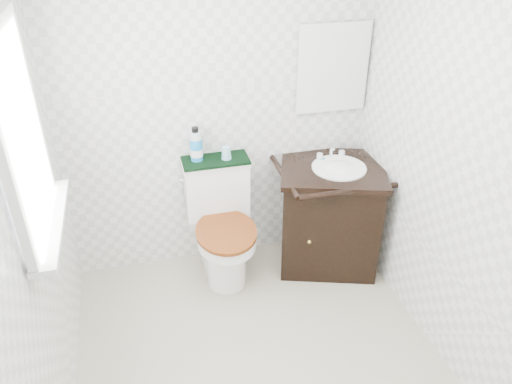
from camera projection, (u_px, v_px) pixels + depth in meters
name	position (u px, v px, depth m)	size (l,w,h in m)	color
floor	(262.00, 367.00, 3.05)	(2.40, 2.40, 0.00)	#B3AC90
wall_back	(218.00, 112.00, 3.43)	(2.40, 2.40, 0.00)	white
wall_left	(23.00, 233.00, 2.20)	(2.40, 2.40, 0.00)	white
wall_right	(461.00, 173.00, 2.67)	(2.40, 2.40, 0.00)	white
window	(19.00, 137.00, 2.23)	(0.02, 0.70, 0.90)	white
mirror	(333.00, 68.00, 3.46)	(0.50, 0.02, 0.60)	silver
toilet	(221.00, 229.00, 3.64)	(0.48, 0.65, 0.88)	white
vanity	(330.00, 213.00, 3.74)	(0.90, 0.83, 0.92)	black
trash_bin	(227.00, 242.00, 3.88)	(0.23, 0.19, 0.31)	silver
towel	(215.00, 160.00, 3.49)	(0.47, 0.22, 0.02)	black
mouthwash_bottle	(196.00, 145.00, 3.42)	(0.08, 0.08, 0.24)	#1880CD
cup	(226.00, 153.00, 3.47)	(0.07, 0.07, 0.09)	#80BAD1
soap_bar	(322.00, 159.00, 3.63)	(0.07, 0.04, 0.02)	teal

